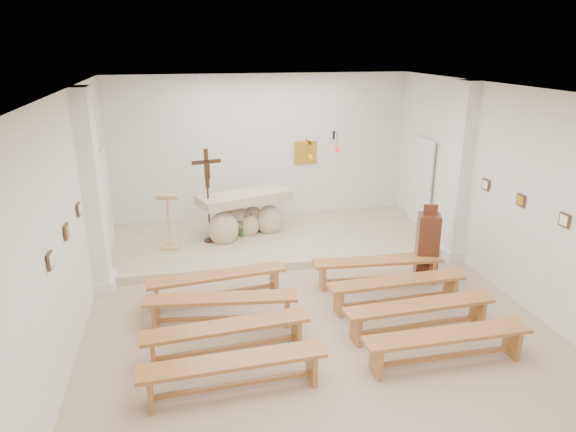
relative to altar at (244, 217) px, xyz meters
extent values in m
cube|color=tan|center=(0.62, -3.75, -0.54)|extent=(7.00, 10.00, 0.00)
cube|color=silver|center=(-2.87, -3.75, 1.21)|extent=(0.02, 10.00, 3.50)
cube|color=silver|center=(4.11, -3.75, 1.21)|extent=(0.02, 10.00, 3.50)
cube|color=silver|center=(0.62, 1.24, 1.21)|extent=(7.00, 0.02, 3.50)
cube|color=silver|center=(0.62, -3.75, 2.95)|extent=(7.00, 10.00, 0.02)
cube|color=beige|center=(0.62, -0.25, -0.47)|extent=(6.98, 3.00, 0.15)
cube|color=white|center=(-2.75, -1.75, 1.21)|extent=(0.26, 0.55, 3.50)
cube|color=white|center=(3.99, -1.75, 1.21)|extent=(0.26, 0.55, 3.50)
cube|color=yellow|center=(1.67, 1.21, 1.11)|extent=(0.55, 0.04, 0.55)
cube|color=black|center=(2.37, 1.22, 1.51)|extent=(0.04, 0.02, 0.20)
cylinder|color=black|center=(2.37, 1.07, 1.58)|extent=(0.02, 0.30, 0.02)
cylinder|color=black|center=(2.37, 0.92, 1.41)|extent=(0.01, 0.01, 0.34)
sphere|color=red|center=(2.37, 0.92, 1.22)|extent=(0.11, 0.11, 0.11)
cube|color=#46301E|center=(-2.85, -4.55, 1.18)|extent=(0.03, 0.20, 0.20)
cube|color=#46301E|center=(-2.85, -3.55, 1.18)|extent=(0.03, 0.20, 0.20)
cube|color=#46301E|center=(-2.85, -2.55, 1.18)|extent=(0.03, 0.20, 0.20)
cube|color=#46301E|center=(4.09, -4.55, 1.18)|extent=(0.03, 0.20, 0.20)
cube|color=#46301E|center=(4.09, -3.55, 1.18)|extent=(0.03, 0.20, 0.20)
cube|color=#46301E|center=(4.09, -2.55, 1.18)|extent=(0.03, 0.20, 0.20)
cube|color=silver|center=(-2.81, -1.05, -0.27)|extent=(0.10, 0.85, 0.52)
cube|color=silver|center=(4.05, -1.05, -0.27)|extent=(0.10, 0.85, 0.52)
ellipsoid|color=beige|center=(-0.48, -0.34, -0.12)|extent=(0.65, 0.55, 0.73)
ellipsoid|color=beige|center=(0.57, 0.06, -0.14)|extent=(0.60, 0.51, 0.69)
ellipsoid|color=beige|center=(-0.19, 0.14, -0.10)|extent=(0.69, 0.59, 0.65)
ellipsoid|color=beige|center=(0.22, 0.25, -0.16)|extent=(0.56, 0.48, 0.60)
ellipsoid|color=beige|center=(0.09, -0.03, -0.19)|extent=(0.47, 0.40, 0.56)
cube|color=beige|center=(0.02, 0.01, 0.45)|extent=(2.14, 1.39, 0.19)
cube|color=tan|center=(-1.58, -0.46, -0.37)|extent=(0.41, 0.41, 0.04)
cylinder|color=tan|center=(-1.58, -0.46, 0.11)|extent=(0.05, 0.05, 1.02)
cube|color=tan|center=(-1.59, -0.48, 0.68)|extent=(0.48, 0.38, 0.17)
cube|color=white|center=(-1.59, -0.52, 0.73)|extent=(0.40, 0.31, 0.13)
cylinder|color=#361E11|center=(-0.76, -0.26, -0.38)|extent=(0.26, 0.26, 0.03)
cylinder|color=#361E11|center=(-0.76, -0.26, 0.20)|extent=(0.04, 0.04, 1.19)
cube|color=#361E11|center=(-0.76, -0.26, 1.18)|extent=(0.09, 0.07, 0.81)
cube|color=#361E11|center=(-0.76, -0.26, 1.32)|extent=(0.60, 0.17, 0.08)
cube|color=#361E11|center=(-0.75, -0.29, 1.15)|extent=(0.11, 0.06, 0.35)
imported|color=#316026|center=(-0.05, -0.03, -0.15)|extent=(0.58, 0.56, 0.49)
cube|color=#542C18|center=(3.04, -2.57, 0.07)|extent=(0.48, 0.48, 1.23)
cube|color=#542C18|center=(3.04, -2.57, 0.77)|extent=(0.25, 0.13, 0.20)
cube|color=#AD7132|center=(-0.81, -2.68, -0.08)|extent=(2.35, 0.64, 0.05)
cube|color=#AD7132|center=(-1.80, -2.80, -0.32)|extent=(0.10, 0.34, 0.44)
cube|color=#AD7132|center=(0.19, -2.56, -0.32)|extent=(0.10, 0.34, 0.44)
cube|color=#AD7132|center=(-0.81, -2.68, -0.42)|extent=(1.94, 0.29, 0.05)
cube|color=#AD7132|center=(2.05, -2.68, -0.08)|extent=(2.34, 0.54, 0.05)
cube|color=#AD7132|center=(1.05, -2.61, -0.32)|extent=(0.09, 0.34, 0.44)
cube|color=#AD7132|center=(3.05, -2.75, -0.32)|extent=(0.09, 0.34, 0.44)
cube|color=#AD7132|center=(2.05, -2.68, -0.42)|extent=(1.95, 0.21, 0.05)
cube|color=#AD7132|center=(-0.81, -3.51, -0.08)|extent=(2.35, 0.67, 0.05)
cube|color=#AD7132|center=(-1.80, -3.38, -0.32)|extent=(0.11, 0.34, 0.44)
cube|color=#AD7132|center=(0.19, -3.64, -0.32)|extent=(0.11, 0.34, 0.44)
cube|color=#AD7132|center=(-0.81, -3.51, -0.42)|extent=(1.94, 0.32, 0.05)
cube|color=#AD7132|center=(2.05, -3.51, -0.08)|extent=(2.33, 0.45, 0.05)
cube|color=#AD7132|center=(1.05, -3.55, -0.32)|extent=(0.08, 0.34, 0.44)
cube|color=#AD7132|center=(3.05, -3.47, -0.32)|extent=(0.08, 0.34, 0.44)
cube|color=#AD7132|center=(2.05, -3.51, -0.42)|extent=(1.95, 0.13, 0.05)
cube|color=#AD7132|center=(-0.81, -4.34, -0.08)|extent=(2.34, 0.56, 0.05)
cube|color=#AD7132|center=(-1.80, -4.42, -0.32)|extent=(0.09, 0.34, 0.44)
cube|color=#AD7132|center=(0.19, -4.26, -0.32)|extent=(0.09, 0.34, 0.44)
cube|color=#AD7132|center=(-0.81, -4.34, -0.42)|extent=(1.95, 0.22, 0.05)
cube|color=#AD7132|center=(2.05, -4.34, -0.08)|extent=(2.33, 0.47, 0.05)
cube|color=#AD7132|center=(1.05, -4.39, -0.32)|extent=(0.08, 0.34, 0.44)
cube|color=#AD7132|center=(3.05, -4.30, -0.32)|extent=(0.08, 0.34, 0.44)
cube|color=#AD7132|center=(2.05, -4.34, -0.42)|extent=(1.95, 0.15, 0.05)
cube|color=#AD7132|center=(-0.81, -5.17, -0.08)|extent=(2.33, 0.47, 0.05)
cube|color=#AD7132|center=(-1.81, -5.22, -0.32)|extent=(0.08, 0.34, 0.44)
cube|color=#AD7132|center=(0.20, -5.13, -0.32)|extent=(0.08, 0.34, 0.44)
cube|color=#AD7132|center=(-0.81, -5.17, -0.42)|extent=(1.95, 0.15, 0.05)
cube|color=#AD7132|center=(2.05, -5.17, -0.08)|extent=(2.32, 0.38, 0.05)
cube|color=#AD7132|center=(1.05, -5.18, -0.32)|extent=(0.07, 0.34, 0.44)
cube|color=#AD7132|center=(3.05, -5.17, -0.32)|extent=(0.07, 0.34, 0.44)
cube|color=#AD7132|center=(2.05, -5.17, -0.42)|extent=(1.95, 0.08, 0.05)
camera|label=1|loc=(-1.27, -10.54, 3.59)|focal=32.00mm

